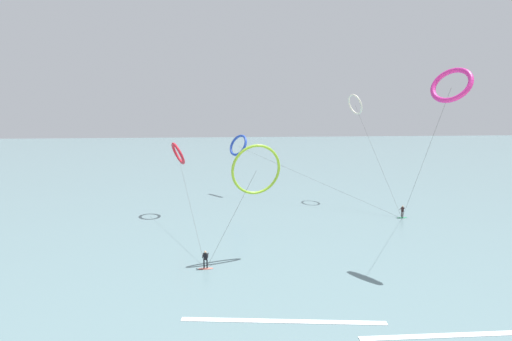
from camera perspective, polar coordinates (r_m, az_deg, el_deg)
The scene contains 10 objects.
sea_water at distance 120.71m, azimuth -4.23°, elevation 1.78°, with size 400.00×200.00×0.08m, color slate.
surfer_emerald at distance 56.41m, azimuth 20.46°, elevation -5.73°, with size 1.40×0.62×1.70m.
surfer_coral at distance 36.72m, azimuth -7.34°, elevation -12.89°, with size 1.40×0.61×1.70m.
kite_ivory at distance 64.04m, azimuth 14.19°, elevation 9.26°, with size 4.10×13.18×16.95m.
kite_cobalt at distance 66.73m, azimuth -2.57°, elevation 3.67°, with size 22.94×19.78×10.42m.
kite_lime at distance 36.98m, azimuth 0.02°, elevation 0.11°, with size 7.36×3.28×11.23m.
kite_crimson at distance 54.40m, azimuth -11.23°, elevation 2.42°, with size 5.36×21.58×10.15m.
kite_magenta at distance 38.33m, azimuth 26.48°, elevation 10.99°, with size 6.52×18.50×18.06m.
wave_crest_mid at distance 31.12m, azimuth 30.82°, elevation -19.74°, with size 17.12×0.50×0.12m, color white.
wave_crest_far at distance 28.64m, azimuth 3.97°, elevation -21.05°, with size 13.96×0.50×0.12m, color white.
Camera 1 is at (-3.66, -11.49, 14.19)m, focal length 27.58 mm.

